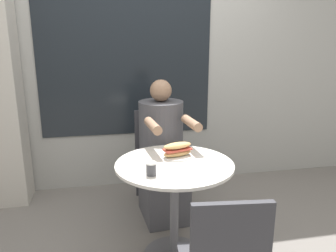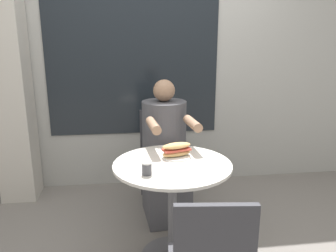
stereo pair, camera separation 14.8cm
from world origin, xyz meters
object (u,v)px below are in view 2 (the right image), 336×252
(diner_chair, at_px, (160,147))
(sandwich_on_plate, at_px, (176,151))
(cafe_table, at_px, (172,189))
(drink_cup, at_px, (147,168))
(seated_diner, at_px, (165,160))

(diner_chair, xyz_separation_m, sandwich_on_plate, (0.03, -0.83, 0.24))
(cafe_table, distance_m, drink_cup, 0.34)
(cafe_table, relative_size, diner_chair, 0.92)
(seated_diner, xyz_separation_m, sandwich_on_plate, (0.02, -0.48, 0.25))
(diner_chair, bearing_deg, cafe_table, 84.53)
(seated_diner, xyz_separation_m, drink_cup, (-0.21, -0.77, 0.24))
(seated_diner, bearing_deg, cafe_table, 83.03)
(diner_chair, relative_size, seated_diner, 0.72)
(seated_diner, height_order, sandwich_on_plate, seated_diner)
(cafe_table, distance_m, seated_diner, 0.60)
(cafe_table, relative_size, sandwich_on_plate, 3.54)
(seated_diner, distance_m, sandwich_on_plate, 0.54)
(cafe_table, height_order, drink_cup, drink_cup)
(cafe_table, distance_m, diner_chair, 0.95)
(seated_diner, relative_size, sandwich_on_plate, 5.33)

